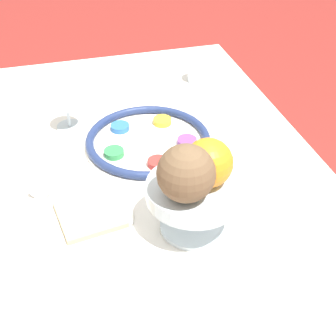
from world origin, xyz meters
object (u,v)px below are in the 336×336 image
(seder_plate, at_px, (148,141))
(bread_plate, at_px, (90,216))
(orange_fruit, at_px, (208,163))
(napkin_roll, at_px, (48,164))
(wine_glass, at_px, (65,95))
(fruit_stand, at_px, (194,196))
(coconut, at_px, (186,173))
(cup_near, at_px, (199,71))

(seder_plate, distance_m, bread_plate, 0.28)
(orange_fruit, relative_size, bread_plate, 0.51)
(orange_fruit, distance_m, napkin_roll, 0.40)
(wine_glass, height_order, bread_plate, wine_glass)
(bread_plate, bearing_deg, napkin_roll, -158.67)
(fruit_stand, relative_size, bread_plate, 1.01)
(wine_glass, bearing_deg, orange_fruit, 26.73)
(seder_plate, relative_size, bread_plate, 1.71)
(bread_plate, bearing_deg, seder_plate, 141.90)
(fruit_stand, xyz_separation_m, orange_fruit, (0.00, 0.02, 0.07))
(coconut, xyz_separation_m, napkin_roll, (-0.28, -0.24, -0.14))
(seder_plate, relative_size, wine_glass, 2.30)
(seder_plate, distance_m, coconut, 0.35)
(fruit_stand, xyz_separation_m, coconut, (0.03, -0.03, 0.08))
(wine_glass, xyz_separation_m, coconut, (0.46, 0.17, 0.07))
(wine_glass, height_order, coconut, coconut)
(coconut, distance_m, napkin_roll, 0.39)
(wine_glass, bearing_deg, fruit_stand, 24.20)
(seder_plate, height_order, wine_glass, wine_glass)
(fruit_stand, xyz_separation_m, cup_near, (-0.59, 0.21, -0.05))
(bread_plate, bearing_deg, orange_fruit, 70.29)
(wine_glass, height_order, orange_fruit, orange_fruit)
(wine_glass, xyz_separation_m, cup_near, (-0.16, 0.40, -0.06))
(wine_glass, distance_m, coconut, 0.50)
(wine_glass, relative_size, cup_near, 1.90)
(fruit_stand, distance_m, coconut, 0.09)
(coconut, distance_m, cup_near, 0.68)
(wine_glass, bearing_deg, seder_plate, 51.80)
(coconut, bearing_deg, seder_plate, 178.86)
(napkin_roll, distance_m, cup_near, 0.58)
(orange_fruit, bearing_deg, fruit_stand, -92.90)
(seder_plate, bearing_deg, coconut, -1.14)
(fruit_stand, height_order, cup_near, fruit_stand)
(fruit_stand, height_order, bread_plate, fruit_stand)
(orange_fruit, distance_m, coconut, 0.06)
(fruit_stand, xyz_separation_m, napkin_roll, (-0.25, -0.26, -0.06))
(wine_glass, xyz_separation_m, napkin_roll, (0.18, -0.07, -0.07))
(orange_fruit, height_order, napkin_roll, orange_fruit)
(seder_plate, xyz_separation_m, wine_glass, (-0.14, -0.18, 0.08))
(bread_plate, relative_size, cup_near, 2.54)
(bread_plate, bearing_deg, wine_glass, -179.29)
(wine_glass, bearing_deg, coconut, 20.23)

